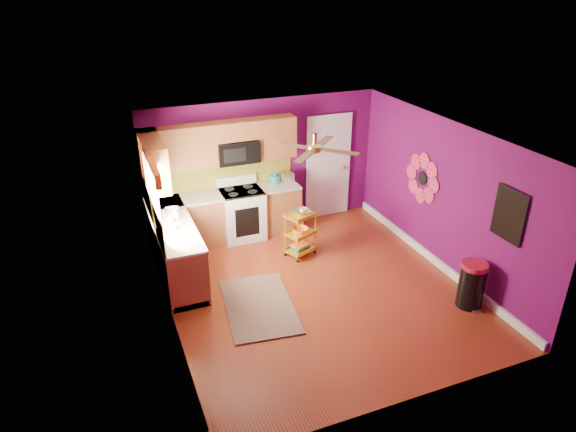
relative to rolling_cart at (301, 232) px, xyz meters
name	(u,v)px	position (x,y,z in m)	size (l,w,h in m)	color
ground	(317,290)	(-0.19, -1.12, -0.46)	(5.00, 5.00, 0.00)	maroon
room_envelope	(321,195)	(-0.17, -1.12, 1.17)	(4.54, 5.04, 2.52)	#5B0A4F
lower_cabinets	(205,231)	(-1.54, 0.69, -0.02)	(2.81, 2.31, 0.94)	brown
electric_range	(242,213)	(-0.74, 1.05, 0.03)	(0.76, 0.66, 1.13)	white
upper_cabinetry	(200,150)	(-1.44, 1.05, 1.34)	(2.80, 2.30, 1.26)	brown
left_window	(152,185)	(-2.41, -0.07, 1.28)	(0.08, 1.35, 1.08)	white
panel_door	(328,168)	(1.16, 1.34, 0.57)	(0.95, 0.11, 2.15)	white
right_wall_art	(458,193)	(2.03, -1.46, 0.99)	(0.04, 2.74, 1.04)	black
ceiling_fan	(315,148)	(-0.19, -0.92, 1.83)	(1.01, 1.01, 0.26)	#BF8C3F
shag_rug	(259,306)	(-1.19, -1.20, -0.45)	(1.00, 1.63, 0.02)	black
rolling_cart	(301,232)	(0.00, 0.00, 0.00)	(0.59, 0.52, 0.89)	gold
trash_can	(472,285)	(1.76, -2.34, -0.09)	(0.48, 0.48, 0.73)	black
teal_kettle	(275,179)	(-0.04, 1.15, 0.57)	(0.18, 0.18, 0.21)	teal
toaster	(288,178)	(0.21, 1.12, 0.57)	(0.22, 0.15, 0.18)	beige
soap_bottle_a	(175,214)	(-2.08, 0.27, 0.59)	(0.09, 0.10, 0.21)	#EA3F72
soap_bottle_b	(170,219)	(-2.18, 0.16, 0.57)	(0.13, 0.13, 0.17)	white
counter_dish	(172,210)	(-2.07, 0.59, 0.51)	(0.24, 0.24, 0.06)	white
counter_cup	(175,227)	(-2.15, -0.04, 0.53)	(0.11, 0.11, 0.09)	white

